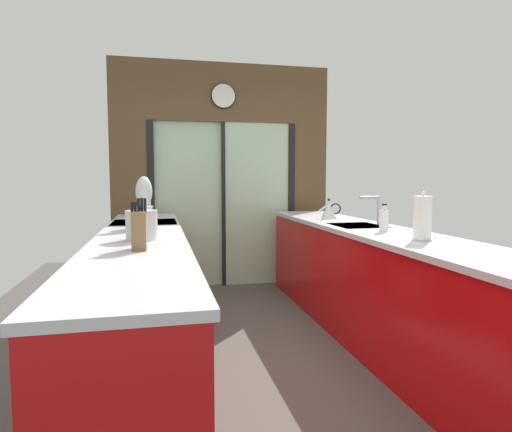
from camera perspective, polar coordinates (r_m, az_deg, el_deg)
name	(u,v)px	position (r m, az deg, el deg)	size (l,w,h in m)	color
ground_plane	(255,336)	(3.84, -0.12, -15.39)	(5.04, 7.60, 0.02)	#4C4742
back_wall_unit	(223,162)	(5.38, -4.32, 7.07)	(2.64, 0.12, 2.70)	brown
left_counter_run	(141,303)	(3.17, -14.76, -10.97)	(0.62, 3.80, 0.92)	#AD0C0F
right_counter_run	(372,284)	(3.74, 14.83, -8.56)	(0.62, 3.80, 0.92)	#AD0C0F
sink_faucet	(375,205)	(3.93, 15.26, 1.33)	(0.19, 0.02, 0.25)	#B7BABC
oven_range	(146,271)	(4.26, -14.19, -6.98)	(0.60, 0.60, 0.92)	#B7BABC
mixing_bowl	(148,213)	(4.84, -13.90, 0.39)	(0.17, 0.17, 0.06)	#BC4C38
knife_block	(139,230)	(2.56, -15.00, -1.74)	(0.09, 0.14, 0.30)	brown
stand_mixer	(144,209)	(3.60, -14.35, 0.91)	(0.17, 0.27, 0.42)	#B7BABC
stock_pot	(142,225)	(2.96, -14.68, -1.15)	(0.21, 0.21, 0.22)	#B7BABC
kettle	(329,210)	(4.45, 9.50, 0.83)	(0.24, 0.15, 0.20)	#B7BABC
soap_bottle_far	(384,220)	(3.45, 16.35, -0.51)	(0.07, 0.07, 0.21)	silver
paper_towel_roll	(423,219)	(3.03, 20.89, -0.32)	(0.13, 0.13, 0.32)	#B7BABC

